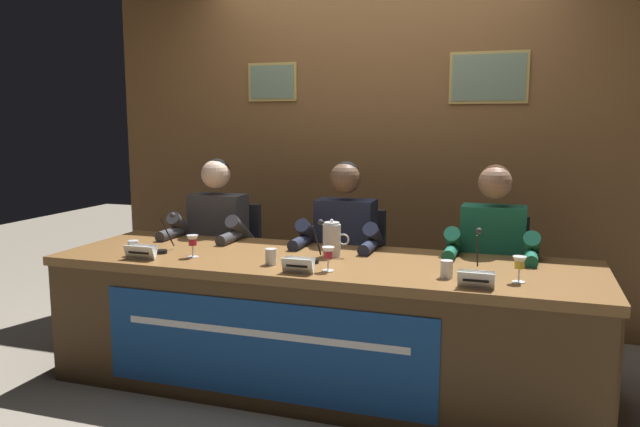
{
  "coord_description": "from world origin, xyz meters",
  "views": [
    {
      "loc": [
        1.04,
        -3.13,
        1.47
      ],
      "look_at": [
        0.0,
        0.0,
        0.97
      ],
      "focal_mm": 34.69,
      "sensor_mm": 36.0,
      "label": 1
    }
  ],
  "objects_px": {
    "nameplate_left": "(141,252)",
    "water_cup_center": "(271,258)",
    "panelist_right": "(492,256)",
    "nameplate_center": "(299,265)",
    "water_cup_right": "(447,270)",
    "juice_glass_right": "(519,264)",
    "nameplate_right": "(476,280)",
    "chair_left": "(228,271)",
    "chair_right": "(491,294)",
    "microphone_right": "(477,259)",
    "microphone_left": "(166,239)",
    "chair_center": "(350,282)",
    "panelist_left": "(213,237)",
    "juice_glass_left": "(193,242)",
    "panelist_center": "(342,246)",
    "juice_glass_center": "(328,254)",
    "microphone_center": "(316,248)",
    "water_pitcher_central": "(332,239)",
    "conference_table": "(313,304)",
    "water_cup_left": "(134,249)"
  },
  "relations": [
    {
      "from": "nameplate_right",
      "to": "panelist_center",
      "type": "bearing_deg",
      "value": 137.74
    },
    {
      "from": "water_cup_center",
      "to": "juice_glass_center",
      "type": "bearing_deg",
      "value": -6.8
    },
    {
      "from": "water_cup_center",
      "to": "chair_right",
      "type": "height_order",
      "value": "chair_right"
    },
    {
      "from": "microphone_left",
      "to": "chair_center",
      "type": "height_order",
      "value": "microphone_left"
    },
    {
      "from": "nameplate_left",
      "to": "nameplate_center",
      "type": "relative_size",
      "value": 1.13
    },
    {
      "from": "water_cup_left",
      "to": "nameplate_center",
      "type": "distance_m",
      "value": 1.02
    },
    {
      "from": "chair_center",
      "to": "nameplate_center",
      "type": "relative_size",
      "value": 5.57
    },
    {
      "from": "panelist_center",
      "to": "juice_glass_center",
      "type": "height_order",
      "value": "panelist_center"
    },
    {
      "from": "microphone_right",
      "to": "panelist_center",
      "type": "bearing_deg",
      "value": 148.98
    },
    {
      "from": "juice_glass_right",
      "to": "water_cup_right",
      "type": "distance_m",
      "value": 0.33
    },
    {
      "from": "nameplate_center",
      "to": "nameplate_right",
      "type": "xyz_separation_m",
      "value": [
        0.85,
        -0.01,
        0.0
      ]
    },
    {
      "from": "chair_left",
      "to": "chair_right",
      "type": "distance_m",
      "value": 1.77
    },
    {
      "from": "chair_center",
      "to": "microphone_right",
      "type": "relative_size",
      "value": 4.14
    },
    {
      "from": "water_cup_left",
      "to": "water_cup_right",
      "type": "bearing_deg",
      "value": 1.73
    },
    {
      "from": "chair_left",
      "to": "chair_right",
      "type": "relative_size",
      "value": 1.0
    },
    {
      "from": "panelist_right",
      "to": "nameplate_right",
      "type": "bearing_deg",
      "value": -92.06
    },
    {
      "from": "microphone_center",
      "to": "juice_glass_right",
      "type": "bearing_deg",
      "value": -6.03
    },
    {
      "from": "chair_center",
      "to": "panelist_center",
      "type": "bearing_deg",
      "value": -90.0
    },
    {
      "from": "panelist_left",
      "to": "water_pitcher_central",
      "type": "xyz_separation_m",
      "value": [
        0.93,
        -0.35,
        0.11
      ]
    },
    {
      "from": "juice_glass_right",
      "to": "water_pitcher_central",
      "type": "xyz_separation_m",
      "value": [
        -0.99,
        0.26,
        0.01
      ]
    },
    {
      "from": "nameplate_left",
      "to": "water_cup_center",
      "type": "relative_size",
      "value": 2.13
    },
    {
      "from": "water_cup_center",
      "to": "panelist_right",
      "type": "bearing_deg",
      "value": 30.61
    },
    {
      "from": "juice_glass_center",
      "to": "conference_table",
      "type": "bearing_deg",
      "value": 132.66
    },
    {
      "from": "nameplate_center",
      "to": "water_cup_right",
      "type": "height_order",
      "value": "water_cup_right"
    },
    {
      "from": "chair_left",
      "to": "water_pitcher_central",
      "type": "relative_size",
      "value": 4.26
    },
    {
      "from": "panelist_left",
      "to": "water_pitcher_central",
      "type": "relative_size",
      "value": 5.82
    },
    {
      "from": "panelist_left",
      "to": "water_cup_right",
      "type": "relative_size",
      "value": 14.38
    },
    {
      "from": "nameplate_right",
      "to": "juice_glass_right",
      "type": "bearing_deg",
      "value": 43.33
    },
    {
      "from": "conference_table",
      "to": "water_cup_right",
      "type": "distance_m",
      "value": 0.76
    },
    {
      "from": "nameplate_left",
      "to": "water_cup_right",
      "type": "distance_m",
      "value": 1.63
    },
    {
      "from": "chair_left",
      "to": "nameplate_center",
      "type": "distance_m",
      "value": 1.35
    },
    {
      "from": "conference_table",
      "to": "chair_center",
      "type": "xyz_separation_m",
      "value": [
        0.0,
        0.74,
        -0.06
      ]
    },
    {
      "from": "water_cup_left",
      "to": "juice_glass_center",
      "type": "relative_size",
      "value": 0.69
    },
    {
      "from": "panelist_left",
      "to": "nameplate_center",
      "type": "height_order",
      "value": "panelist_left"
    },
    {
      "from": "juice_glass_left",
      "to": "nameplate_right",
      "type": "relative_size",
      "value": 0.76
    },
    {
      "from": "chair_center",
      "to": "nameplate_right",
      "type": "bearing_deg",
      "value": -48.76
    },
    {
      "from": "microphone_left",
      "to": "water_cup_right",
      "type": "distance_m",
      "value": 1.61
    },
    {
      "from": "nameplate_right",
      "to": "nameplate_center",
      "type": "bearing_deg",
      "value": 179.39
    },
    {
      "from": "chair_left",
      "to": "panelist_center",
      "type": "relative_size",
      "value": 0.73
    },
    {
      "from": "nameplate_center",
      "to": "microphone_right",
      "type": "distance_m",
      "value": 0.88
    },
    {
      "from": "conference_table",
      "to": "chair_right",
      "type": "bearing_deg",
      "value": 39.66
    },
    {
      "from": "chair_center",
      "to": "nameplate_right",
      "type": "distance_m",
      "value": 1.34
    },
    {
      "from": "microphone_center",
      "to": "water_cup_right",
      "type": "distance_m",
      "value": 0.72
    },
    {
      "from": "conference_table",
      "to": "microphone_center",
      "type": "height_order",
      "value": "microphone_center"
    },
    {
      "from": "microphone_center",
      "to": "juice_glass_right",
      "type": "distance_m",
      "value": 1.04
    },
    {
      "from": "chair_left",
      "to": "chair_center",
      "type": "xyz_separation_m",
      "value": [
        0.89,
        0.0,
        0.0
      ]
    },
    {
      "from": "panelist_left",
      "to": "panelist_right",
      "type": "distance_m",
      "value": 1.77
    },
    {
      "from": "panelist_left",
      "to": "nameplate_right",
      "type": "xyz_separation_m",
      "value": [
        1.74,
        -0.78,
        0.05
      ]
    },
    {
      "from": "nameplate_left",
      "to": "chair_center",
      "type": "distance_m",
      "value": 1.36
    },
    {
      "from": "juice_glass_left",
      "to": "panelist_center",
      "type": "xyz_separation_m",
      "value": [
        0.68,
        0.61,
        -0.1
      ]
    }
  ]
}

